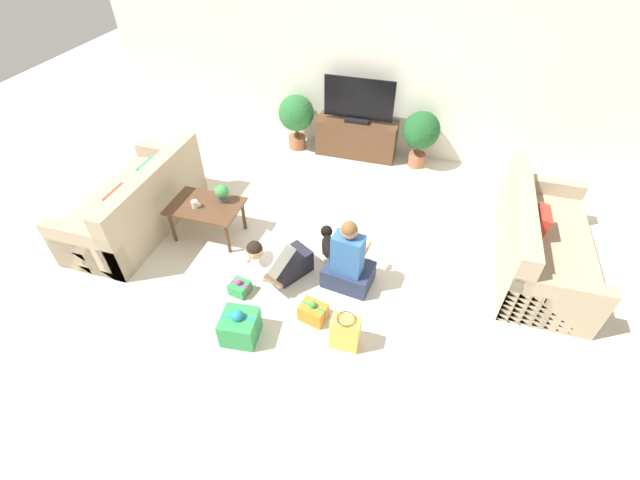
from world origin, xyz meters
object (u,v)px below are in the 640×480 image
Objects in this scene: sofa_right at (539,245)px; gift_box_a at (240,327)px; tv at (359,103)px; mug at (195,204)px; gift_bag_a at (345,332)px; person_sitting at (348,263)px; dog at (328,244)px; gift_box_b at (313,312)px; tabletop_plant at (222,193)px; person_kneeling at (278,260)px; sofa_left at (138,205)px; tv_console at (356,138)px; potted_plant_back_left at (296,115)px; gift_box_c at (240,288)px; coffee_table at (206,209)px; potted_plant_back_right at (421,132)px.

sofa_right is 5.11× the size of gift_box_a.
mug is (-1.40, -2.49, -0.36)m from tv.
person_sitting is at bearing 101.93° from gift_bag_a.
gift_box_a is (-0.52, -1.32, -0.07)m from dog.
tabletop_plant reaches higher than gift_box_b.
gift_box_b is at bearing 150.23° from gift_bag_a.
sofa_right reaches higher than person_kneeling.
tv_console is (2.25, 2.48, -0.02)m from sofa_left.
potted_plant_back_left reaches higher than gift_box_b.
gift_box_a is 0.59m from gift_box_c.
person_sitting is at bearing 43.66° from person_kneeling.
person_sitting is at bearing -60.91° from potted_plant_back_left.
tabletop_plant is at bearing 122.11° from gift_box_c.
gift_bag_a is 3.47× the size of mug.
potted_plant_back_left is 2.24m from tabletop_plant.
dog is (2.46, 0.06, -0.08)m from sofa_left.
gift_bag_a is (2.02, -1.12, -0.21)m from coffee_table.
potted_plant_back_left is at bearing -53.60° from person_sitting.
sofa_left is 2.08m from person_kneeling.
tv reaches higher than dog.
sofa_left reaches higher than potted_plant_back_right.
person_sitting is 4.11× the size of tabletop_plant.
person_kneeling is at bearing -112.33° from potted_plant_back_right.
gift_bag_a is (1.01, 0.19, 0.05)m from gift_box_a.
potted_plant_back_left reaches higher than gift_box_a.
potted_plant_back_right is 3.07m from tabletop_plant.
dog is at bearing 80.50° from person_kneeling.
sofa_left is at bearing 97.62° from sofa_right.
tv is 2.52× the size of gift_bag_a.
person_sitting is (0.53, -2.75, -0.54)m from tv.
person_kneeling is 0.84m from gift_box_a.
potted_plant_back_right is at bearing -2.96° from tv.
person_sitting is at bearing 114.41° from sofa_right.
tv is 8.73× the size of mug.
person_sitting is 1.68× the size of dog.
dog is at bearing 103.97° from sofa_right.
coffee_table is at bearing 98.58° from sofa_right.
person_kneeling reaches higher than dog.
person_kneeling is 0.85× the size of person_sitting.
person_kneeling is (0.76, -2.87, -0.24)m from potted_plant_back_left.
potted_plant_back_left is 2.89× the size of gift_box_b.
person_kneeling is 0.66m from dog.
dog is 0.92m from gift_box_b.
person_kneeling is 0.76m from person_sitting.
potted_plant_back_right reaches higher than mug.
person_sitting is (1.85, -0.33, -0.08)m from coffee_table.
gift_box_a reaches higher than gift_box_b.
mug is (0.85, -0.01, 0.20)m from sofa_left.
sofa_left and potted_plant_back_left have the same top height.
tv_console is 1.18× the size of tv.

